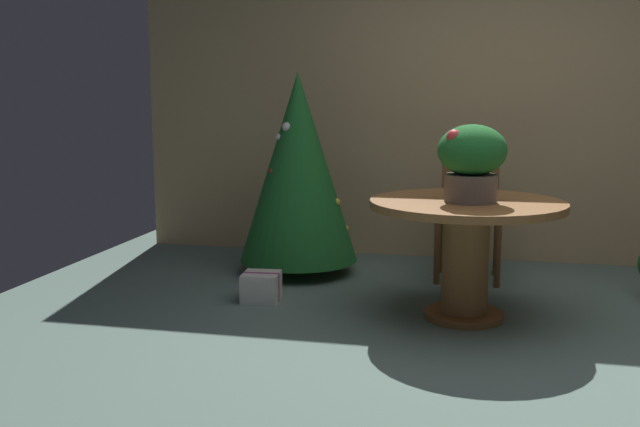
% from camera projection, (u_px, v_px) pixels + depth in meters
% --- Properties ---
extents(ground_plane, '(6.60, 6.60, 0.00)m').
position_uv_depth(ground_plane, '(510.00, 351.00, 3.73)').
color(ground_plane, slate).
extents(back_wall_panel, '(6.00, 0.10, 2.60)m').
position_uv_depth(back_wall_panel, '(507.00, 97.00, 5.64)').
color(back_wall_panel, tan).
rests_on(back_wall_panel, ground_plane).
extents(round_dining_table, '(1.13, 1.13, 0.71)m').
position_uv_depth(round_dining_table, '(466.00, 236.00, 4.20)').
color(round_dining_table, brown).
rests_on(round_dining_table, ground_plane).
extents(flower_vase, '(0.39, 0.39, 0.44)m').
position_uv_depth(flower_vase, '(471.00, 159.00, 4.07)').
color(flower_vase, '#665B51').
rests_on(flower_vase, round_dining_table).
extents(wooden_chair_far, '(0.46, 0.41, 0.97)m').
position_uv_depth(wooden_chair_far, '(469.00, 202.00, 5.17)').
color(wooden_chair_far, brown).
rests_on(wooden_chair_far, ground_plane).
extents(holiday_tree, '(0.87, 0.87, 1.48)m').
position_uv_depth(holiday_tree, '(298.00, 168.00, 5.26)').
color(holiday_tree, brown).
rests_on(holiday_tree, ground_plane).
extents(gift_box_cream, '(0.25, 0.25, 0.19)m').
position_uv_depth(gift_box_cream, '(261.00, 287.00, 4.63)').
color(gift_box_cream, silver).
rests_on(gift_box_cream, ground_plane).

